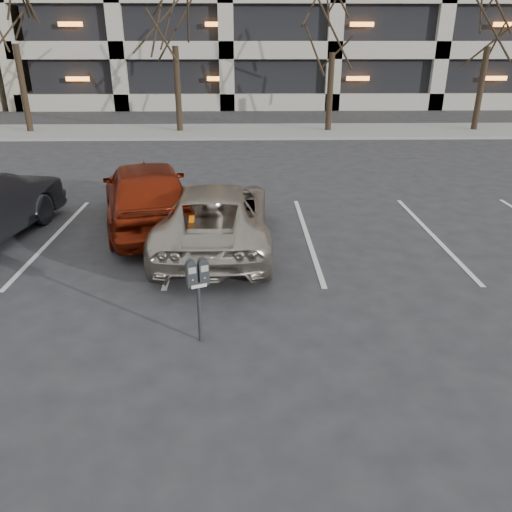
# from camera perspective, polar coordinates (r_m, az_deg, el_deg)

# --- Properties ---
(ground) EXTENTS (140.00, 140.00, 0.00)m
(ground) POSITION_cam_1_polar(r_m,az_deg,el_deg) (8.95, -1.33, -3.02)
(ground) COLOR #28282B
(ground) RESTS_ON ground
(sidewalk) EXTENTS (80.00, 4.00, 0.12)m
(sidewalk) POSITION_cam_1_polar(r_m,az_deg,el_deg) (24.34, -1.41, 14.06)
(sidewalk) COLOR gray
(sidewalk) RESTS_ON ground
(stall_lines) EXTENTS (16.90, 5.20, 0.00)m
(stall_lines) POSITION_cam_1_polar(r_m,az_deg,el_deg) (11.15, -8.57, 2.22)
(stall_lines) COLOR silver
(stall_lines) RESTS_ON ground
(parking_meter) EXTENTS (0.34, 0.23, 1.25)m
(parking_meter) POSITION_cam_1_polar(r_m,az_deg,el_deg) (6.88, -6.67, -2.81)
(parking_meter) COLOR black
(parking_meter) RESTS_ON ground
(suv_silver) EXTENTS (2.24, 4.81, 1.34)m
(suv_silver) POSITION_cam_1_polar(r_m,az_deg,el_deg) (10.36, -4.79, 4.64)
(suv_silver) COLOR #B3A798
(suv_silver) RESTS_ON ground
(car_red) EXTENTS (2.97, 4.95, 1.58)m
(car_red) POSITION_cam_1_polar(r_m,az_deg,el_deg) (11.70, -12.35, 6.99)
(car_red) COLOR maroon
(car_red) RESTS_ON ground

